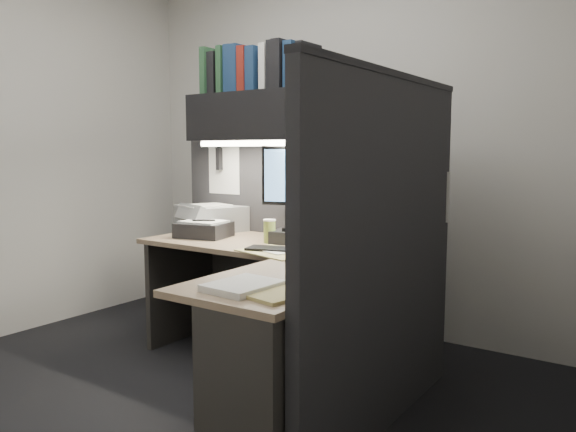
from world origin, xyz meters
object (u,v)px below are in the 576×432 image
object	(u,v)px
overhead_shelf	(298,115)
desk	(264,324)
monitor	(305,205)
keyboard	(284,250)
coffee_cup	(269,232)
printer	(211,218)
notebook_stack	(204,230)
telephone	(397,243)

from	to	relation	value
overhead_shelf	desk	bearing A→B (deg)	-68.21
monitor	keyboard	world-z (taller)	monitor
desk	coffee_cup	world-z (taller)	coffee_cup
printer	notebook_stack	world-z (taller)	printer
overhead_shelf	printer	world-z (taller)	overhead_shelf
telephone	notebook_stack	world-z (taller)	same
desk	telephone	xyz separation A→B (m)	(0.36, 0.75, 0.33)
keyboard	coffee_cup	bearing A→B (deg)	125.06
printer	notebook_stack	xyz separation A→B (m)	(0.18, -0.27, -0.04)
keyboard	notebook_stack	xyz separation A→B (m)	(-0.74, 0.15, 0.04)
keyboard	printer	distance (m)	1.01
coffee_cup	notebook_stack	distance (m)	0.49
desk	keyboard	world-z (taller)	keyboard
notebook_stack	desk	bearing A→B (deg)	-30.82
overhead_shelf	telephone	world-z (taller)	overhead_shelf
desk	telephone	bearing A→B (deg)	64.16
notebook_stack	telephone	bearing A→B (deg)	10.40
telephone	notebook_stack	distance (m)	1.26
keyboard	telephone	distance (m)	0.63
coffee_cup	notebook_stack	bearing A→B (deg)	-174.17
monitor	printer	bearing A→B (deg)	158.65
coffee_cup	printer	xyz separation A→B (m)	(-0.67, 0.22, 0.02)
desk	overhead_shelf	xyz separation A→B (m)	(-0.30, 0.75, 1.06)
overhead_shelf	keyboard	size ratio (longest dim) A/B	3.71
telephone	notebook_stack	bearing A→B (deg)	-178.76
desk	printer	distance (m)	1.37
telephone	printer	world-z (taller)	printer
coffee_cup	printer	world-z (taller)	printer
overhead_shelf	notebook_stack	size ratio (longest dim) A/B	4.94
desk	monitor	distance (m)	0.88
desk	telephone	distance (m)	0.90
telephone	printer	size ratio (longest dim) A/B	0.56
keyboard	telephone	bearing A→B (deg)	21.05
overhead_shelf	keyboard	xyz separation A→B (m)	(0.16, -0.38, -0.76)
overhead_shelf	coffee_cup	distance (m)	0.73
printer	coffee_cup	bearing A→B (deg)	1.08
desk	keyboard	distance (m)	0.50
monitor	telephone	size ratio (longest dim) A/B	2.42
overhead_shelf	notebook_stack	world-z (taller)	overhead_shelf
telephone	overhead_shelf	bearing A→B (deg)	170.64
overhead_shelf	coffee_cup	size ratio (longest dim) A/B	11.59
printer	telephone	bearing A→B (deg)	17.35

